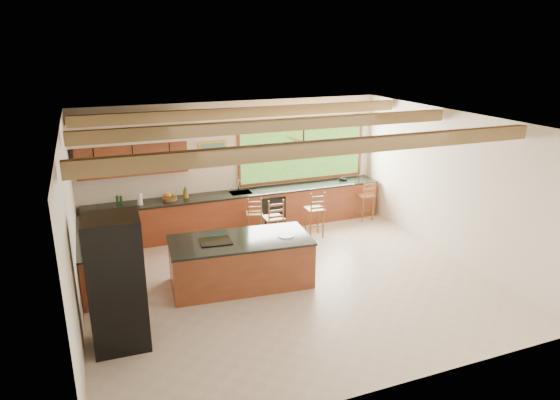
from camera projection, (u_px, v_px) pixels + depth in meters
name	position (u px, v px, depth m)	size (l,w,h in m)	color
ground	(288.00, 281.00, 9.34)	(7.20, 7.20, 0.00)	beige
room_shell	(267.00, 159.00, 9.18)	(7.27, 6.54, 3.02)	white
counter_run	(211.00, 221.00, 11.14)	(7.12, 3.10, 1.22)	brown
island	(241.00, 261.00, 9.13)	(2.64, 1.42, 0.91)	brown
refrigerator	(117.00, 282.00, 7.14)	(0.81, 0.79, 2.00)	black
bar_stool_a	(255.00, 214.00, 11.12)	(0.44, 0.44, 1.02)	brown
bar_stool_b	(274.00, 219.00, 10.61)	(0.41, 0.41, 1.14)	brown
bar_stool_c	(316.00, 210.00, 11.26)	(0.42, 0.42, 1.10)	brown
bar_stool_d	(366.00, 196.00, 12.35)	(0.40, 0.40, 1.06)	brown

